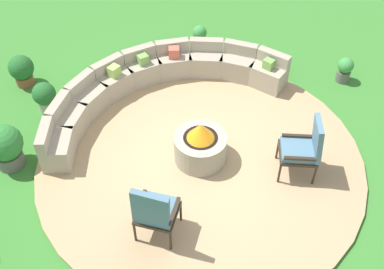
% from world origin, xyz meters
% --- Properties ---
extents(ground_plane, '(24.00, 24.00, 0.00)m').
position_xyz_m(ground_plane, '(0.00, 0.00, 0.00)').
color(ground_plane, '#387A2D').
extents(patio_circle, '(5.30, 5.30, 0.06)m').
position_xyz_m(patio_circle, '(0.00, 0.00, 0.03)').
color(patio_circle, tan).
rests_on(patio_circle, ground_plane).
extents(fire_pit, '(0.85, 0.85, 0.75)m').
position_xyz_m(fire_pit, '(0.00, 0.00, 0.35)').
color(fire_pit, '#9E937F').
rests_on(fire_pit, patio_circle).
extents(curved_stone_bench, '(4.58, 2.35, 0.67)m').
position_xyz_m(curved_stone_bench, '(0.44, 1.71, 0.34)').
color(curved_stone_bench, '#9E937F').
rests_on(curved_stone_bench, patio_circle).
extents(lounge_chair_front_left, '(0.75, 0.76, 1.14)m').
position_xyz_m(lounge_chair_front_left, '(-1.46, -0.66, 0.64)').
color(lounge_chair_front_left, '#2D2319').
rests_on(lounge_chair_front_left, patio_circle).
extents(lounge_chair_front_right, '(0.78, 0.80, 1.06)m').
position_xyz_m(lounge_chair_front_right, '(0.98, -1.26, 0.61)').
color(lounge_chair_front_right, '#2D2319').
rests_on(lounge_chair_front_right, patio_circle).
extents(potted_plant_0, '(0.29, 0.29, 0.52)m').
position_xyz_m(potted_plant_0, '(2.17, 2.35, 0.29)').
color(potted_plant_0, brown).
rests_on(potted_plant_0, ground_plane).
extents(potted_plant_1, '(0.59, 0.59, 0.79)m').
position_xyz_m(potted_plant_1, '(-2.32, 2.00, 0.43)').
color(potted_plant_1, '#605B56').
rests_on(potted_plant_1, ground_plane).
extents(potted_plant_3, '(0.30, 0.30, 0.51)m').
position_xyz_m(potted_plant_3, '(3.48, -0.33, 0.28)').
color(potted_plant_3, '#605B56').
rests_on(potted_plant_3, ground_plane).
extents(potted_plant_4, '(0.42, 0.42, 0.60)m').
position_xyz_m(potted_plant_4, '(-1.21, 2.75, 0.34)').
color(potted_plant_4, '#A89E8E').
rests_on(potted_plant_4, ground_plane).
extents(potted_plant_5, '(0.47, 0.47, 0.63)m').
position_xyz_m(potted_plant_5, '(-1.14, 3.73, 0.34)').
color(potted_plant_5, brown).
rests_on(potted_plant_5, ground_plane).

